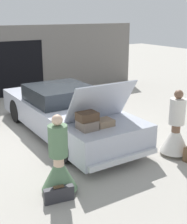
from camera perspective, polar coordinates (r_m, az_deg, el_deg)
ground_plane at (r=8.93m, az=-5.02°, el=-3.73°), size 40.00×40.00×0.00m
garage_wall_back at (r=12.96m, az=-15.21°, el=8.79°), size 12.00×0.14×2.80m
car at (r=8.74m, az=-5.18°, el=-0.05°), size 1.93×5.40×1.80m
person_left at (r=5.89m, az=-6.35°, el=-9.77°), size 0.68×0.68×1.54m
person_right at (r=7.61m, az=14.77°, el=-3.62°), size 0.70×0.70×1.59m
suitcase_beside_left_person at (r=5.81m, az=-6.35°, el=-14.74°), size 0.56×0.21×0.31m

